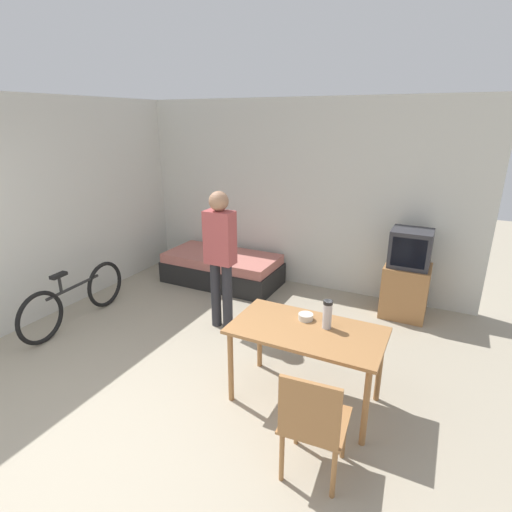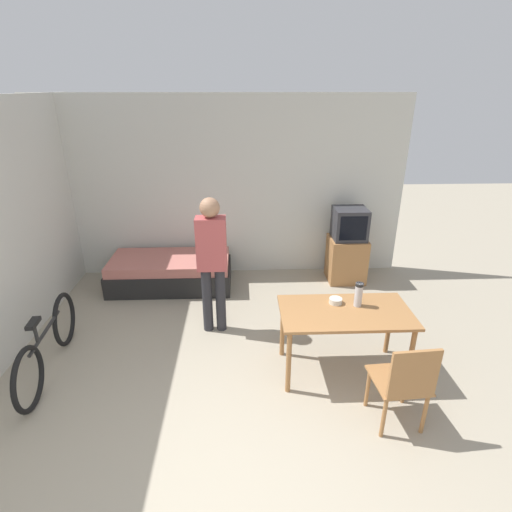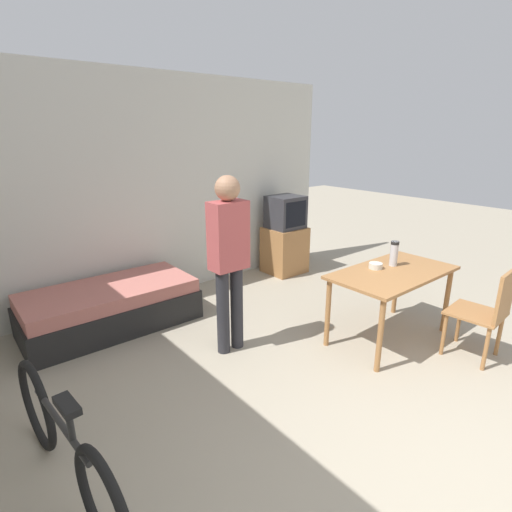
{
  "view_description": "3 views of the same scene",
  "coord_description": "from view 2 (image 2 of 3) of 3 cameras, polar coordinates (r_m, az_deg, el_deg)",
  "views": [
    {
      "loc": [
        2.24,
        -1.42,
        2.43
      ],
      "look_at": [
        0.39,
        2.29,
        0.99
      ],
      "focal_mm": 28.0,
      "sensor_mm": 36.0,
      "label": 1
    },
    {
      "loc": [
        0.26,
        -1.92,
        2.78
      ],
      "look_at": [
        0.43,
        2.28,
        0.98
      ],
      "focal_mm": 28.0,
      "sensor_mm": 36.0,
      "label": 2
    },
    {
      "loc": [
        -2.07,
        -0.52,
        2.02
      ],
      "look_at": [
        0.04,
        2.05,
        0.98
      ],
      "focal_mm": 28.0,
      "sensor_mm": 36.0,
      "label": 3
    }
  ],
  "objects": [
    {
      "name": "ground_plane",
      "position": [
        3.39,
        -6.8,
        -32.2
      ],
      "size": [
        20.0,
        20.0,
        0.0
      ],
      "primitive_type": "plane",
      "color": "#9E937F"
    },
    {
      "name": "wall_back",
      "position": [
        6.12,
        -4.76,
        9.56
      ],
      "size": [
        5.5,
        0.06,
        2.7
      ],
      "color": "silver",
      "rests_on": "ground_plane"
    },
    {
      "name": "daybed",
      "position": [
        6.07,
        -12.08,
        -2.26
      ],
      "size": [
        1.77,
        0.85,
        0.46
      ],
      "color": "black",
      "rests_on": "ground_plane"
    },
    {
      "name": "tv",
      "position": [
        6.17,
        12.92,
        1.21
      ],
      "size": [
        0.54,
        0.51,
        1.14
      ],
      "color": "#9E6B3D",
      "rests_on": "ground_plane"
    },
    {
      "name": "dining_table",
      "position": [
        4.13,
        12.59,
        -8.7
      ],
      "size": [
        1.3,
        0.71,
        0.72
      ],
      "color": "#9E6B3D",
      "rests_on": "ground_plane"
    },
    {
      "name": "wooden_chair",
      "position": [
        3.71,
        20.48,
        -16.45
      ],
      "size": [
        0.47,
        0.47,
        0.89
      ],
      "color": "#9E6B3D",
      "rests_on": "ground_plane"
    },
    {
      "name": "bicycle",
      "position": [
        4.72,
        -27.58,
        -11.2
      ],
      "size": [
        0.18,
        1.64,
        0.72
      ],
      "color": "black",
      "rests_on": "ground_plane"
    },
    {
      "name": "person_standing",
      "position": [
        4.6,
        -6.31,
        -0.11
      ],
      "size": [
        0.34,
        0.22,
        1.67
      ],
      "color": "#28282D",
      "rests_on": "ground_plane"
    },
    {
      "name": "thermos_flask",
      "position": [
        4.14,
        14.45,
        -5.2
      ],
      "size": [
        0.08,
        0.08,
        0.25
      ],
      "color": "#B7B7BC",
      "rests_on": "dining_table"
    },
    {
      "name": "mate_bowl",
      "position": [
        4.19,
        11.3,
        -6.29
      ],
      "size": [
        0.13,
        0.13,
        0.06
      ],
      "color": "beige",
      "rests_on": "dining_table"
    }
  ]
}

